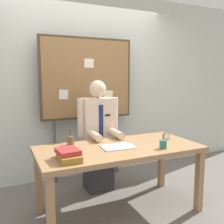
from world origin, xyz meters
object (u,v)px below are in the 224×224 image
at_px(desk, 119,154).
at_px(desk_clock, 166,136).
at_px(pen_holder, 71,140).
at_px(book_stack, 69,155).
at_px(bulletin_board, 87,80).
at_px(open_notebook, 118,147).
at_px(person, 98,140).
at_px(coffee_mug, 163,144).

xyz_separation_m(desk, desk_clock, (0.63, 0.03, 0.13)).
distance_m(desk_clock, pen_holder, 1.11).
bearing_deg(desk_clock, desk, -177.33).
bearing_deg(desk_clock, book_stack, -169.86).
xyz_separation_m(bulletin_board, open_notebook, (-0.03, -1.04, -0.68)).
bearing_deg(person, open_notebook, -92.44).
bearing_deg(desk, open_notebook, -143.81).
xyz_separation_m(person, desk_clock, (0.63, -0.59, 0.11)).
distance_m(book_stack, coffee_mug, 0.99).
relative_size(open_notebook, coffee_mug, 3.85).
height_order(open_notebook, desk_clock, desk_clock).
height_order(desk, pen_holder, pen_holder).
height_order(person, bulletin_board, bulletin_board).
height_order(bulletin_board, pen_holder, bulletin_board).
distance_m(book_stack, pen_holder, 0.50).
height_order(desk, bulletin_board, bulletin_board).
xyz_separation_m(bulletin_board, book_stack, (-0.60, -1.21, -0.64)).
bearing_deg(person, bulletin_board, 89.99).
distance_m(person, pen_holder, 0.57).
height_order(desk, person, person).
xyz_separation_m(desk_clock, pen_holder, (-1.08, 0.26, 0.01)).
distance_m(book_stack, desk_clock, 1.25).
height_order(desk, coffee_mug, coffee_mug).
xyz_separation_m(person, coffee_mug, (0.39, -0.87, 0.11)).
bearing_deg(bulletin_board, desk, -90.00).
distance_m(person, desk_clock, 0.87).
bearing_deg(desk, desk_clock, 2.67).
relative_size(bulletin_board, pen_holder, 12.60).
height_order(book_stack, pen_holder, pen_holder).
relative_size(desk, open_notebook, 5.14).
relative_size(book_stack, pen_holder, 1.91).
height_order(desk, open_notebook, open_notebook).
height_order(bulletin_board, open_notebook, bulletin_board).
bearing_deg(desk_clock, open_notebook, -175.70).
height_order(open_notebook, pen_holder, pen_holder).
relative_size(bulletin_board, coffee_mug, 22.96).
bearing_deg(person, coffee_mug, -66.12).
bearing_deg(bulletin_board, open_notebook, -91.51).
relative_size(person, coffee_mug, 16.33).
xyz_separation_m(bulletin_board, coffee_mug, (0.39, -1.27, -0.65)).
distance_m(person, open_notebook, 0.65).
distance_m(open_notebook, desk_clock, 0.66).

